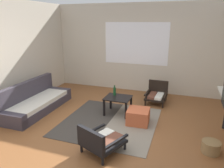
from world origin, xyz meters
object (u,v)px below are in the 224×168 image
armchair_striped_foreground (100,140)px  ottoman_orange (138,116)px  coffee_table (118,101)px  wicker_basket (211,147)px  armchair_by_window (157,93)px  couch (35,102)px  glass_bottle (115,91)px

armchair_striped_foreground → ottoman_orange: bearing=74.0°
coffee_table → armchair_striped_foreground: (0.21, -1.61, -0.10)m
coffee_table → wicker_basket: size_ratio=1.98×
armchair_by_window → wicker_basket: 2.39m
couch → glass_bottle: (1.90, 0.60, 0.31)m
couch → ottoman_orange: (2.60, 0.15, -0.05)m
coffee_table → armchair_by_window: (0.78, 1.08, -0.09)m
couch → armchair_by_window: couch is taller
armchair_by_window → ottoman_orange: (-0.20, -1.41, -0.09)m
glass_bottle → wicker_basket: 2.42m
ottoman_orange → glass_bottle: size_ratio=1.87×
armchair_by_window → couch: bearing=-151.0°
ottoman_orange → couch: bearing=-176.8°
armchair_striped_foreground → glass_bottle: bearing=100.9°
coffee_table → armchair_striped_foreground: 1.62m
couch → armchair_striped_foreground: bearing=-26.9°
glass_bottle → armchair_striped_foreground: bearing=-79.1°
armchair_striped_foreground → glass_bottle: 1.78m
ottoman_orange → wicker_basket: 1.55m
couch → coffee_table: 2.09m
couch → glass_bottle: couch is taller
armchair_striped_foreground → ottoman_orange: armchair_striped_foreground is taller
armchair_by_window → glass_bottle: bearing=-133.3°
coffee_table → ottoman_orange: (0.57, -0.33, -0.18)m
couch → coffee_table: (2.03, 0.47, 0.13)m
couch → armchair_by_window: (2.81, 1.55, 0.04)m
couch → wicker_basket: couch is taller
coffee_table → wicker_basket: bearing=-26.1°
armchair_striped_foreground → couch: bearing=153.1°
glass_bottle → wicker_basket: bearing=-27.4°
coffee_table → glass_bottle: 0.26m
armchair_by_window → wicker_basket: size_ratio=2.07×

